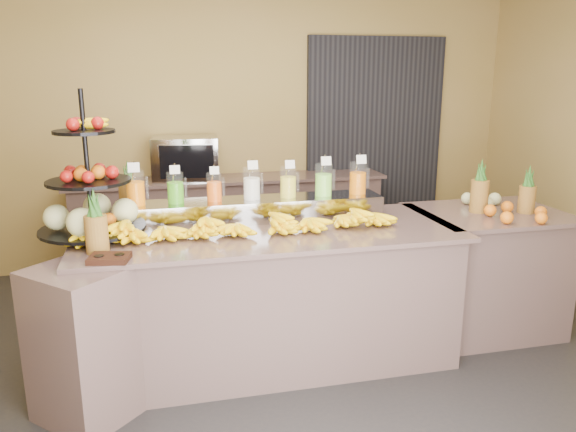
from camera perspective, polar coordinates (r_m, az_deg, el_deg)
name	(u,v)px	position (r m, az deg, el deg)	size (l,w,h in m)	color
ground	(280,379)	(3.80, -0.78, -16.25)	(6.00, 6.00, 0.00)	black
room_envelope	(281,81)	(4.08, -0.75, 13.53)	(6.04, 5.02, 2.82)	olive
buffet_counter	(255,299)	(3.80, -3.39, -8.43)	(2.75, 1.25, 0.93)	gray
right_counter	(485,270)	(4.57, 19.36, -5.21)	(1.08, 0.88, 0.93)	gray
back_ledge	(231,223)	(5.68, -5.82, -0.68)	(3.10, 0.55, 0.93)	gray
pitcher_tray	(252,209)	(3.94, -3.67, 0.66)	(1.85, 0.30, 0.15)	gray
juice_pitcher_orange_a	(135,190)	(3.85, -15.24, 2.57)	(0.13, 0.13, 0.30)	silver
juice_pitcher_green	(175,190)	(3.85, -11.36, 2.65)	(0.11, 0.12, 0.28)	silver
juice_pitcher_orange_b	(214,189)	(3.87, -7.51, 2.77)	(0.11, 0.11, 0.26)	silver
juice_pitcher_milk	(252,185)	(3.90, -3.71, 3.13)	(0.12, 0.12, 0.29)	silver
juice_pitcher_lemon	(288,184)	(3.95, 0.01, 3.27)	(0.12, 0.12, 0.28)	silver
juice_pitcher_lime	(323,182)	(4.02, 3.62, 3.52)	(0.12, 0.13, 0.30)	silver
juice_pitcher_orange_c	(358,180)	(4.10, 7.10, 3.66)	(0.12, 0.13, 0.30)	silver
banana_heap	(239,223)	(3.62, -4.98, -0.69)	(2.09, 0.19, 0.17)	yellow
fruit_stand	(98,201)	(3.69, -18.76, 1.50)	(0.73, 0.73, 0.92)	black
condiment_caddy	(109,258)	(3.25, -17.69, -4.11)	(0.21, 0.16, 0.03)	black
pineapple_left_a	(96,229)	(3.38, -18.90, -1.29)	(0.13, 0.13, 0.38)	brown
pineapple_left_b	(130,197)	(4.08, -15.79, 1.85)	(0.14, 0.14, 0.42)	brown
right_fruit_pile	(508,205)	(4.35, 21.48, 1.01)	(0.46, 0.44, 0.24)	brown
oven_warmer	(185,158)	(5.51, -10.39, 5.79)	(0.62, 0.43, 0.41)	gray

